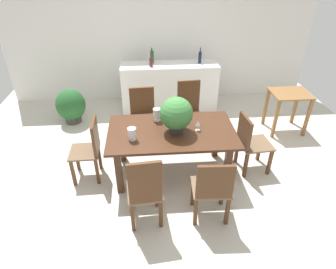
{
  "coord_description": "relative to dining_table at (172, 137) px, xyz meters",
  "views": [
    {
      "loc": [
        -0.32,
        -3.54,
        2.87
      ],
      "look_at": [
        -0.05,
        -0.15,
        0.69
      ],
      "focal_mm": 31.1,
      "sensor_mm": 36.0,
      "label": 1
    }
  ],
  "objects": [
    {
      "name": "wine_bottle_dark",
      "position": [
        -0.22,
        1.92,
        0.44
      ],
      "size": [
        0.06,
        0.06,
        0.25
      ],
      "color": "#511E28",
      "rests_on": "kitchen_counter"
    },
    {
      "name": "chair_far_right",
      "position": [
        0.39,
        0.97,
        -0.07
      ],
      "size": [
        0.45,
        0.47,
        1.04
      ],
      "rotation": [
        0.0,
        0.0,
        0.08
      ],
      "color": "#4C2D19",
      "rests_on": "ground"
    },
    {
      "name": "back_wall",
      "position": [
        0.0,
        2.73,
        0.67
      ],
      "size": [
        6.4,
        0.1,
        2.6
      ],
      "primitive_type": "cube",
      "color": "white",
      "rests_on": "ground"
    },
    {
      "name": "chair_near_right",
      "position": [
        0.39,
        -0.95,
        -0.11
      ],
      "size": [
        0.48,
        0.43,
        0.93
      ],
      "rotation": [
        0.0,
        0.0,
        3.09
      ],
      "color": "#4C2D19",
      "rests_on": "ground"
    },
    {
      "name": "ground_plane",
      "position": [
        0.0,
        0.13,
        -0.63
      ],
      "size": [
        7.04,
        7.04,
        0.0
      ],
      "primitive_type": "plane",
      "color": "beige"
    },
    {
      "name": "chair_head_end",
      "position": [
        -1.15,
        0.0,
        -0.11
      ],
      "size": [
        0.42,
        0.43,
        0.93
      ],
      "rotation": [
        0.0,
        0.0,
        -1.55
      ],
      "color": "#4C2D19",
      "rests_on": "ground"
    },
    {
      "name": "side_table",
      "position": [
        2.18,
        1.06,
        -0.06
      ],
      "size": [
        0.65,
        0.55,
        0.75
      ],
      "color": "brown",
      "rests_on": "ground"
    },
    {
      "name": "crystal_vase_center_near",
      "position": [
        -0.19,
        0.28,
        0.23
      ],
      "size": [
        0.11,
        0.11,
        0.2
      ],
      "color": "silver",
      "rests_on": "dining_table"
    },
    {
      "name": "flower_centerpiece",
      "position": [
        0.06,
        -0.03,
        0.38
      ],
      "size": [
        0.45,
        0.45,
        0.51
      ],
      "color": "#333338",
      "rests_on": "dining_table"
    },
    {
      "name": "chair_near_left",
      "position": [
        -0.39,
        -0.96,
        -0.08
      ],
      "size": [
        0.44,
        0.45,
        1.02
      ],
      "rotation": [
        0.0,
        0.0,
        3.23
      ],
      "color": "#4C2D19",
      "rests_on": "ground"
    },
    {
      "name": "chair_far_left",
      "position": [
        -0.4,
        0.96,
        -0.11
      ],
      "size": [
        0.47,
        0.45,
        0.94
      ],
      "rotation": [
        0.0,
        0.0,
        0.06
      ],
      "color": "#4C2D19",
      "rests_on": "ground"
    },
    {
      "name": "wine_bottle_tall",
      "position": [
        0.73,
        2.05,
        0.47
      ],
      "size": [
        0.06,
        0.06,
        0.3
      ],
      "color": "#0F1E38",
      "rests_on": "kitchen_counter"
    },
    {
      "name": "crystal_vase_left",
      "position": [
        -0.54,
        -0.19,
        0.22
      ],
      "size": [
        0.11,
        0.11,
        0.18
      ],
      "color": "silver",
      "rests_on": "dining_table"
    },
    {
      "name": "dining_table",
      "position": [
        0.0,
        0.0,
        0.0
      ],
      "size": [
        1.77,
        1.02,
        0.74
      ],
      "color": "#422616",
      "rests_on": "ground"
    },
    {
      "name": "wine_bottle_green",
      "position": [
        -0.19,
        2.15,
        0.47
      ],
      "size": [
        0.07,
        0.07,
        0.29
      ],
      "color": "#194C1E",
      "rests_on": "kitchen_counter"
    },
    {
      "name": "potted_plant_floor",
      "position": [
        -1.78,
        1.67,
        -0.28
      ],
      "size": [
        0.55,
        0.55,
        0.67
      ],
      "color": "#423D38",
      "rests_on": "ground"
    },
    {
      "name": "chair_foot_end",
      "position": [
        1.14,
        -0.01,
        -0.12
      ],
      "size": [
        0.48,
        0.47,
        0.91
      ],
      "rotation": [
        0.0,
        0.0,
        1.66
      ],
      "color": "#4C2D19",
      "rests_on": "ground"
    },
    {
      "name": "wine_glass",
      "position": [
        0.36,
        -0.02,
        0.21
      ],
      "size": [
        0.06,
        0.06,
        0.15
      ],
      "color": "silver",
      "rests_on": "dining_table"
    },
    {
      "name": "kitchen_counter",
      "position": [
        0.14,
        2.03,
        -0.14
      ],
      "size": [
        1.9,
        0.52,
        0.99
      ],
      "primitive_type": "cube",
      "color": "silver",
      "rests_on": "ground"
    }
  ]
}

